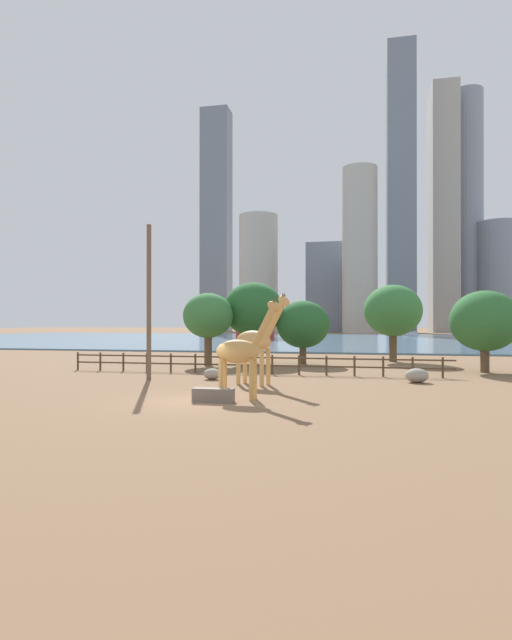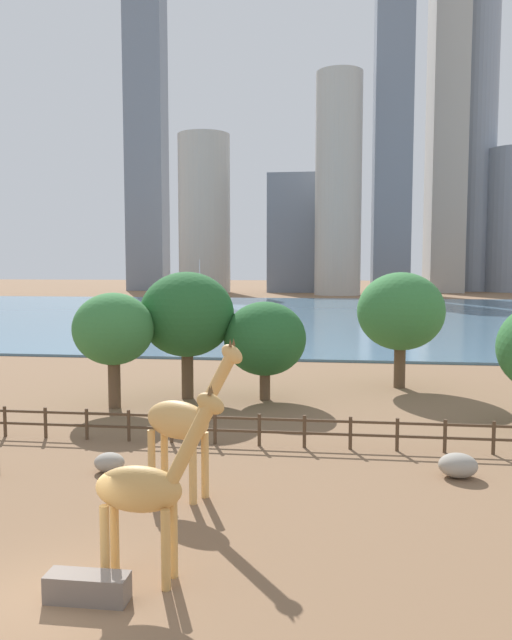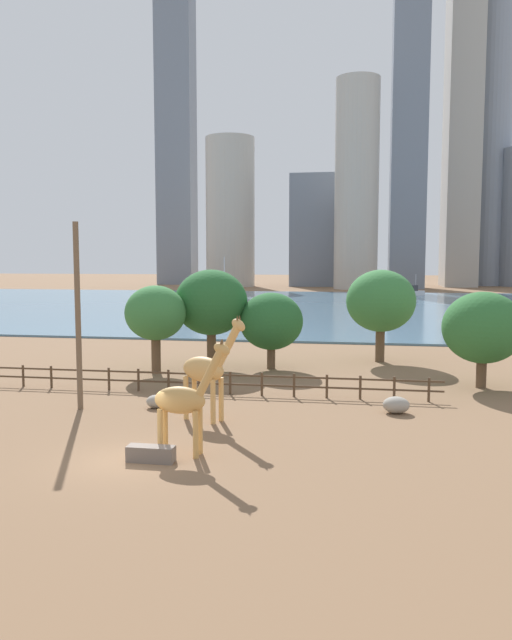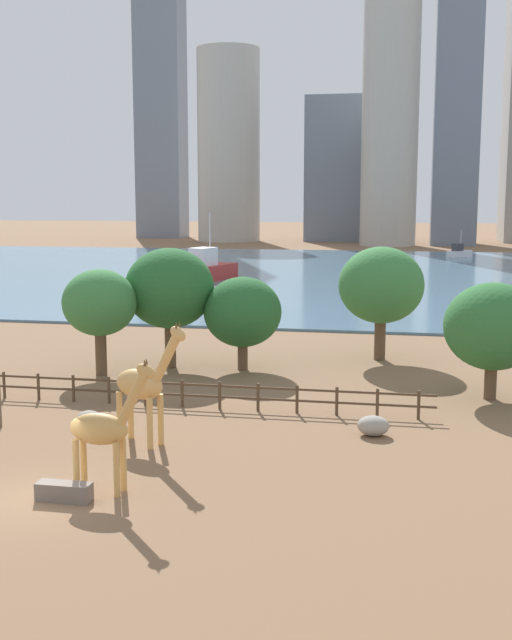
% 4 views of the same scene
% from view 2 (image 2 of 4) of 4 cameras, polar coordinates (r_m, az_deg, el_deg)
% --- Properties ---
extents(ground_plane, '(400.00, 400.00, 0.00)m').
position_cam_2_polar(ground_plane, '(92.74, 3.42, 0.58)').
color(ground_plane, brown).
extents(harbor_water, '(180.00, 86.00, 0.20)m').
position_cam_2_polar(harbor_water, '(89.74, 3.30, 0.50)').
color(harbor_water, slate).
rests_on(harbor_water, ground).
extents(giraffe_tall, '(3.56, 2.00, 5.10)m').
position_cam_2_polar(giraffe_tall, '(19.65, -6.68, -9.11)').
color(giraffe_tall, tan).
rests_on(giraffe_tall, ground).
extents(giraffe_companion, '(3.11, 0.88, 4.61)m').
position_cam_2_polar(giraffe_companion, '(14.82, -10.02, -14.97)').
color(giraffe_companion, tan).
rests_on(giraffe_companion, ground).
extents(boulder_near_fence, '(1.06, 0.90, 0.68)m').
position_cam_2_polar(boulder_near_fence, '(22.96, -13.26, -12.55)').
color(boulder_near_fence, gray).
rests_on(boulder_near_fence, ground).
extents(boulder_by_pole, '(1.32, 1.10, 0.83)m').
position_cam_2_polar(boulder_by_pole, '(22.89, 17.99, -12.53)').
color(boulder_by_pole, gray).
rests_on(boulder_by_pole, ground).
extents(feeding_trough, '(1.80, 0.60, 0.60)m').
position_cam_2_polar(feeding_trough, '(15.07, -15.16, -22.53)').
color(feeding_trough, '#72665B').
rests_on(feeding_trough, ground).
extents(enclosure_fence, '(26.12, 0.14, 1.30)m').
position_cam_2_polar(enclosure_fence, '(25.90, -7.32, -9.48)').
color(enclosure_fence, '#4C3826').
rests_on(enclosure_fence, ground).
extents(tree_left_large, '(4.39, 4.39, 5.29)m').
position_cam_2_polar(tree_left_large, '(33.26, 0.82, -1.73)').
color(tree_left_large, brown).
rests_on(tree_left_large, ground).
extents(tree_center_broad, '(4.05, 4.05, 5.85)m').
position_cam_2_polar(tree_center_broad, '(32.12, -12.92, -0.87)').
color(tree_center_broad, brown).
rests_on(tree_center_broad, ground).
extents(tree_right_tall, '(5.08, 5.08, 6.81)m').
position_cam_2_polar(tree_right_tall, '(37.42, 13.09, 0.74)').
color(tree_right_tall, brown).
rests_on(tree_right_tall, ground).
extents(tree_left_small, '(5.07, 5.07, 6.87)m').
position_cam_2_polar(tree_left_small, '(33.68, -6.34, 0.48)').
color(tree_left_small, brown).
rests_on(tree_left_small, ground).
extents(boat_ferry, '(4.20, 4.88, 4.30)m').
position_cam_2_polar(boat_ferry, '(121.46, 13.30, 1.95)').
color(boat_ferry, silver).
rests_on(boat_ferry, harbor_water).
extents(boat_sailboat, '(5.46, 9.11, 7.72)m').
position_cam_2_polar(boat_sailboat, '(80.32, -5.38, 0.94)').
color(boat_sailboat, '#B22D28').
rests_on(boat_sailboat, harbor_water).
extents(skyline_tower_needle, '(10.60, 8.16, 84.01)m').
position_cam_2_polar(skyline_tower_needle, '(184.13, -9.98, 15.88)').
color(skyline_tower_needle, slate).
rests_on(skyline_tower_needle, ground).
extents(skyline_block_central, '(8.62, 15.59, 83.78)m').
position_cam_2_polar(skyline_block_central, '(177.59, 17.00, 16.10)').
color(skyline_block_central, '#ADA89E').
rests_on(skyline_block_central, ground).
extents(skyline_tower_glass, '(8.75, 12.00, 91.94)m').
position_cam_2_polar(skyline_tower_glass, '(162.40, 12.40, 18.75)').
color(skyline_tower_glass, slate).
rests_on(skyline_tower_glass, ground).
extents(skyline_block_left, '(11.01, 11.01, 52.15)m').
position_cam_2_polar(skyline_block_left, '(152.66, 7.54, 12.11)').
color(skyline_block_left, '#B7B2A8').
rests_on(skyline_block_left, ground).
extents(skyline_block_right, '(10.63, 10.63, 85.05)m').
position_cam_2_polar(skyline_block_right, '(185.91, 19.53, 15.72)').
color(skyline_block_right, gray).
rests_on(skyline_block_right, ground).
extents(skyline_tower_short, '(13.45, 13.45, 40.68)m').
position_cam_2_polar(skyline_tower_short, '(165.00, -4.75, 9.61)').
color(skyline_tower_short, '#B7B2A8').
rests_on(skyline_tower_short, ground).
extents(skyline_block_wide, '(13.69, 14.78, 30.88)m').
position_cam_2_polar(skyline_block_wide, '(169.47, 3.58, 7.83)').
color(skyline_block_wide, slate).
rests_on(skyline_block_wide, ground).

